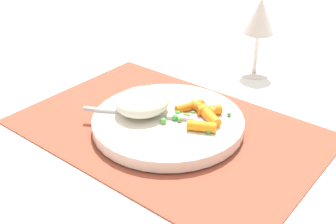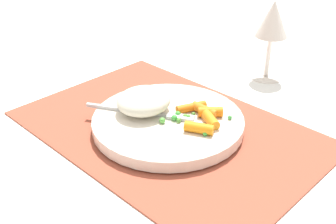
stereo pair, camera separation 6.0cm
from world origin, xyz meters
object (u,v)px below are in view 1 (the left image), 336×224
at_px(rice_mound, 142,102).
at_px(wine_glass, 262,20).
at_px(fork, 150,114).
at_px(carrot_portion, 204,114).
at_px(plate, 168,122).

xyz_separation_m(rice_mound, wine_glass, (0.05, 0.31, 0.07)).
height_order(rice_mound, fork, rice_mound).
height_order(rice_mound, carrot_portion, rice_mound).
bearing_deg(carrot_portion, rice_mound, -152.19).
distance_m(plate, carrot_portion, 0.06).
relative_size(plate, rice_mound, 2.67).
relative_size(plate, carrot_portion, 2.66).
height_order(carrot_portion, wine_glass, wine_glass).
distance_m(rice_mound, carrot_portion, 0.10).
bearing_deg(carrot_portion, fork, -145.87).
relative_size(rice_mound, wine_glass, 0.58).
bearing_deg(carrot_portion, plate, -143.34).
bearing_deg(fork, carrot_portion, 34.13).
bearing_deg(rice_mound, carrot_portion, 27.81).
distance_m(fork, wine_glass, 0.33).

